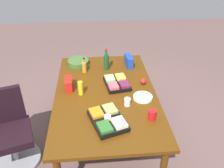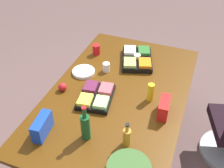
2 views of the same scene
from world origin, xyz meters
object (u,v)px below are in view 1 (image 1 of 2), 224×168
object	(u,v)px
paper_plate_stack	(143,97)
chip_bag_red	(69,84)
office_chair	(11,137)
dressing_bottle	(84,67)
mustard_bottle	(81,88)
red_solo_cup	(152,115)
veggie_tray	(108,120)
paper_cup	(127,102)
wine_bottle	(106,62)
fruit_platter	(117,83)
conference_table	(105,97)
chip_bag_blue	(129,61)
salad_bowl	(78,62)
apple_red	(143,81)

from	to	relation	value
paper_plate_stack	chip_bag_red	bearing A→B (deg)	-107.67
office_chair	paper_plate_stack	size ratio (longest dim) A/B	4.18
dressing_bottle	paper_plate_stack	bearing A→B (deg)	44.82
mustard_bottle	red_solo_cup	distance (m)	0.89
veggie_tray	paper_cup	xyz separation A→B (m)	(-0.27, 0.24, 0.01)
veggie_tray	paper_plate_stack	xyz separation A→B (m)	(-0.38, 0.43, -0.02)
wine_bottle	fruit_platter	distance (m)	0.44
conference_table	fruit_platter	xyz separation A→B (m)	(-0.14, 0.15, 0.10)
chip_bag_blue	office_chair	bearing A→B (deg)	-58.84
chip_bag_red	chip_bag_blue	xyz separation A→B (m)	(-0.53, 0.81, 0.00)
veggie_tray	salad_bowl	xyz separation A→B (m)	(-1.28, -0.33, -0.00)
paper_plate_stack	red_solo_cup	world-z (taller)	red_solo_cup
chip_bag_red	chip_bag_blue	size ratio (longest dim) A/B	0.91
paper_plate_stack	salad_bowl	bearing A→B (deg)	-139.75
office_chair	chip_bag_red	distance (m)	0.90
office_chair	wine_bottle	bearing A→B (deg)	125.13
veggie_tray	conference_table	bearing A→B (deg)	178.59
chip_bag_blue	veggie_tray	bearing A→B (deg)	-18.15
veggie_tray	chip_bag_red	size ratio (longest dim) A/B	2.46
office_chair	apple_red	bearing A→B (deg)	104.14
office_chair	paper_cup	size ratio (longest dim) A/B	10.21
red_solo_cup	dressing_bottle	size ratio (longest dim) A/B	0.52
dressing_bottle	chip_bag_blue	distance (m)	0.64
veggie_tray	red_solo_cup	world-z (taller)	red_solo_cup
paper_cup	salad_bowl	xyz separation A→B (m)	(-1.02, -0.57, -0.01)
conference_table	dressing_bottle	bearing A→B (deg)	-153.95
office_chair	mustard_bottle	size ratio (longest dim) A/B	5.40
conference_table	chip_bag_blue	xyz separation A→B (m)	(-0.64, 0.37, 0.14)
veggie_tray	wine_bottle	distance (m)	1.11
fruit_platter	conference_table	bearing A→B (deg)	-46.96
mustard_bottle	fruit_platter	bearing A→B (deg)	109.80
veggie_tray	paper_plate_stack	size ratio (longest dim) A/B	2.23
conference_table	salad_bowl	distance (m)	0.82
mustard_bottle	salad_bowl	world-z (taller)	mustard_bottle
paper_plate_stack	chip_bag_blue	distance (m)	0.81
chip_bag_red	salad_bowl	world-z (taller)	chip_bag_red
wine_bottle	mustard_bottle	world-z (taller)	wine_bottle
apple_red	red_solo_cup	xyz separation A→B (m)	(0.67, -0.04, 0.02)
office_chair	fruit_platter	size ratio (longest dim) A/B	2.30
mustard_bottle	wine_bottle	bearing A→B (deg)	149.54
conference_table	dressing_bottle	distance (m)	0.59
red_solo_cup	dressing_bottle	bearing A→B (deg)	-146.39
wine_bottle	red_solo_cup	size ratio (longest dim) A/B	2.84
apple_red	chip_bag_red	size ratio (longest dim) A/B	0.38
veggie_tray	dressing_bottle	world-z (taller)	dressing_bottle
office_chair	red_solo_cup	size ratio (longest dim) A/B	8.35
paper_plate_stack	fruit_platter	distance (m)	0.41
conference_table	chip_bag_red	bearing A→B (deg)	-104.33
paper_plate_stack	dressing_bottle	world-z (taller)	dressing_bottle
paper_plate_stack	apple_red	distance (m)	0.31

